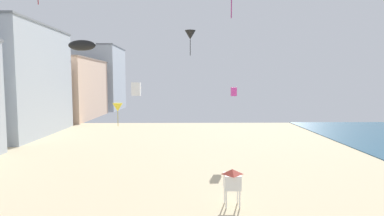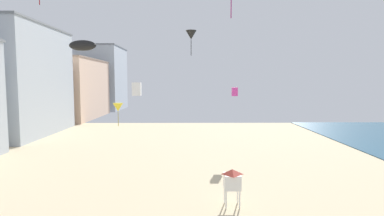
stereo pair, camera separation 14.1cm
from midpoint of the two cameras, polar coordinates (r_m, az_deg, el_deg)
name	(u,v)px [view 1 (the left image)]	position (r m, az deg, el deg)	size (l,w,h in m)	color
boardwalk_hotel_mid	(10,80)	(56.35, -30.83, 4.43)	(12.60, 19.22, 17.26)	#ADB7C1
boardwalk_hotel_far	(66,89)	(76.58, -22.39, 3.34)	(13.63, 22.26, 13.62)	beige
boardwalk_hotel_distant	(94,78)	(97.09, -17.73, 5.27)	(15.58, 17.42, 18.80)	#ADB7C1
lifeguard_stand	(232,179)	(21.48, 7.28, -13.01)	(1.10, 1.10, 2.55)	white
kite_yellow_delta	(118,107)	(23.78, -13.81, 0.12)	(0.77, 0.77, 1.75)	yellow
kite_magenta_box	(234,92)	(38.57, 7.65, 3.03)	(0.69, 0.69, 1.08)	#DB3D9E
kite_white_box	(136,89)	(28.14, -10.46, 3.48)	(0.76, 0.76, 1.20)	white
kite_black_parafoil	(82,45)	(26.35, -19.90, 10.89)	(2.16, 0.60, 0.84)	black
kite_black_delta	(190,35)	(35.80, -0.45, 13.40)	(1.24, 1.24, 2.82)	black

